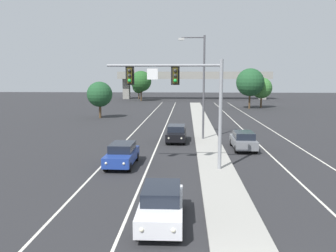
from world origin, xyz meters
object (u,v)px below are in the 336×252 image
street_lamp_median (201,81)px  car_oncoming_blue (122,154)px  tree_far_right_c (250,82)px  tree_far_left_b (139,87)px  overhead_signal_mast (184,90)px  tree_far_left_a (100,94)px  tree_far_left_c (141,81)px  car_oncoming_black (176,133)px  tree_far_right_b (262,88)px  car_receding_grey (243,140)px  car_oncoming_white (161,205)px

street_lamp_median → car_oncoming_blue: street_lamp_median is taller
tree_far_right_c → tree_far_left_b: 38.83m
overhead_signal_mast → tree_far_left_a: (-12.92, 28.86, -1.74)m
tree_far_right_c → tree_far_left_c: size_ratio=1.02×
car_oncoming_black → tree_far_left_a: 22.35m
car_oncoming_blue → tree_far_left_b: bearing=97.0°
overhead_signal_mast → tree_far_left_b: 76.00m
car_oncoming_blue → tree_far_left_c: 66.13m
overhead_signal_mast → street_lamp_median: size_ratio=0.75×
tree_far_right_c → tree_far_left_b: bearing=132.1°
tree_far_left_c → tree_far_right_b: 32.73m
car_receding_grey → tree_far_left_b: tree_far_left_b is taller
overhead_signal_mast → street_lamp_median: street_lamp_median is taller
tree_far_left_b → tree_far_left_a: bearing=-89.5°
overhead_signal_mast → tree_far_left_b: (-13.36, 74.79, -1.96)m
tree_far_right_c → tree_far_right_b: (2.73, 2.17, -1.18)m
car_receding_grey → tree_far_right_c: size_ratio=0.57×
overhead_signal_mast → car_receding_grey: size_ratio=1.68×
tree_far_left_b → tree_far_right_b: bearing=-42.8°
car_oncoming_black → tree_far_right_c: bearing=69.4°
car_receding_grey → tree_far_right_b: bearing=76.0°
street_lamp_median → tree_far_left_c: street_lamp_median is taller
tree_far_right_b → tree_far_left_b: bearing=137.2°
car_oncoming_blue → tree_far_right_b: (19.72, 47.13, 3.17)m
street_lamp_median → car_oncoming_white: (-2.49, -19.64, -4.97)m
car_oncoming_white → car_receding_grey: 16.43m
car_oncoming_black → tree_far_right_b: (16.15, 37.88, 3.17)m
car_oncoming_white → tree_far_right_c: (13.52, 54.39, 4.34)m
car_oncoming_white → tree_far_left_c: 75.91m
car_oncoming_white → car_oncoming_blue: bearing=110.2°
car_oncoming_white → tree_far_left_b: 84.14m
tree_far_left_c → car_oncoming_black: bearing=-79.1°
tree_far_left_c → overhead_signal_mast: bearing=-80.1°
tree_far_left_c → tree_far_right_b: (27.01, -18.46, -1.10)m
car_oncoming_blue → car_oncoming_black: 9.91m
car_receding_grey → tree_far_right_c: bearing=79.0°
tree_far_right_c → tree_far_right_b: size_ratio=1.29×
tree_far_left_b → tree_far_left_a: tree_far_left_a is taller
car_oncoming_black → tree_far_left_a: size_ratio=0.81×
car_oncoming_blue → tree_far_left_a: (-8.59, 27.80, 2.79)m
car_oncoming_black → tree_far_right_b: size_ratio=0.74×
car_receding_grey → car_oncoming_black: bearing=150.1°
street_lamp_median → tree_far_left_b: 65.31m
tree_far_left_a → car_receding_grey: bearing=-50.6°
car_oncoming_white → tree_far_left_c: tree_far_left_c is taller
overhead_signal_mast → tree_far_left_a: size_ratio=1.36×
car_receding_grey → tree_far_left_c: (-16.71, 59.71, 4.27)m
tree_far_right_c → tree_far_left_a: bearing=-146.1°
tree_far_right_b → tree_far_right_c: bearing=-141.5°
overhead_signal_mast → street_lamp_median: 11.40m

